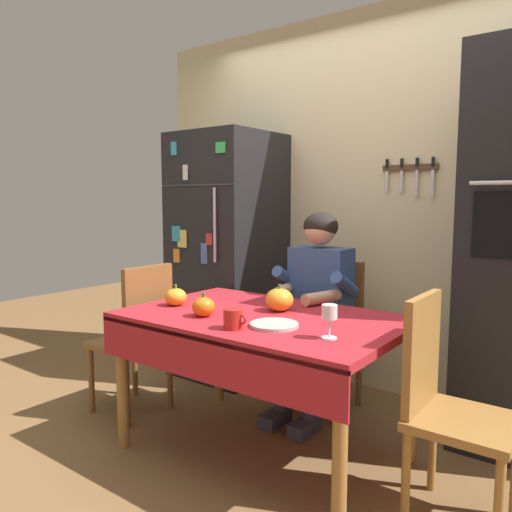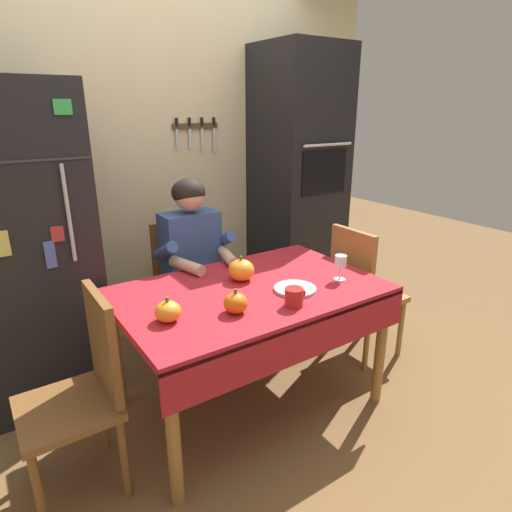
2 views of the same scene
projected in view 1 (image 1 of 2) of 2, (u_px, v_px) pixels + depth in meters
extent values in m
plane|color=brown|center=(251.00, 461.00, 2.53)|extent=(10.00, 10.00, 0.00)
cube|color=beige|center=(375.00, 202.00, 3.42)|extent=(3.70, 0.10, 2.60)
cube|color=#4C3823|center=(410.00, 167.00, 3.20)|extent=(0.36, 0.02, 0.04)
cube|color=silver|center=(387.00, 181.00, 3.29)|extent=(0.02, 0.01, 0.13)
cube|color=black|center=(387.00, 163.00, 3.28)|extent=(0.02, 0.01, 0.06)
cube|color=silver|center=(401.00, 181.00, 3.23)|extent=(0.02, 0.01, 0.14)
cube|color=black|center=(402.00, 163.00, 3.22)|extent=(0.02, 0.01, 0.06)
cube|color=silver|center=(417.00, 183.00, 3.17)|extent=(0.02, 0.01, 0.17)
cube|color=black|center=(417.00, 162.00, 3.16)|extent=(0.02, 0.01, 0.06)
cube|color=silver|center=(432.00, 183.00, 3.12)|extent=(0.02, 0.01, 0.17)
cube|color=black|center=(433.00, 161.00, 3.10)|extent=(0.02, 0.01, 0.06)
cube|color=black|center=(228.00, 255.00, 3.75)|extent=(0.68, 0.68, 1.80)
cylinder|color=silver|center=(215.00, 225.00, 3.33)|extent=(0.02, 0.02, 0.50)
cube|color=#333335|center=(196.00, 185.00, 3.42)|extent=(0.67, 0.01, 0.01)
cube|color=teal|center=(174.00, 149.00, 3.51)|extent=(0.05, 0.01, 0.09)
cube|color=#E5D666|center=(182.00, 239.00, 3.54)|extent=(0.09, 0.01, 0.13)
cube|color=green|center=(221.00, 147.00, 3.25)|extent=(0.08, 0.01, 0.07)
cube|color=silver|center=(185.00, 172.00, 3.46)|extent=(0.05, 0.01, 0.11)
cube|color=#B73338|center=(209.00, 239.00, 3.39)|extent=(0.06, 0.01, 0.08)
cube|color=#4C66B7|center=(204.00, 254.00, 3.43)|extent=(0.05, 0.02, 0.14)
cube|color=orange|center=(177.00, 256.00, 3.59)|extent=(0.06, 0.02, 0.10)
cube|color=teal|center=(176.00, 234.00, 3.57)|extent=(0.08, 0.01, 0.11)
cylinder|color=#9E6B33|center=(122.00, 384.00, 2.64)|extent=(0.06, 0.06, 0.70)
cylinder|color=#9E6B33|center=(219.00, 348.00, 3.26)|extent=(0.06, 0.06, 0.70)
cylinder|color=#9E6B33|center=(340.00, 458.00, 1.88)|extent=(0.06, 0.06, 0.70)
cylinder|color=#9E6B33|center=(412.00, 394.00, 2.50)|extent=(0.06, 0.06, 0.70)
cube|color=#A81E28|center=(263.00, 318.00, 2.52)|extent=(1.40, 0.90, 0.04)
cube|color=#A81E28|center=(204.00, 360.00, 2.18)|extent=(1.40, 0.01, 0.20)
cube|color=brown|center=(323.00, 342.00, 3.13)|extent=(0.40, 0.40, 0.04)
cube|color=brown|center=(337.00, 297.00, 3.24)|extent=(0.36, 0.04, 0.48)
cylinder|color=brown|center=(285.00, 378.00, 3.12)|extent=(0.04, 0.04, 0.41)
cylinder|color=brown|center=(313.00, 364.00, 3.39)|extent=(0.04, 0.04, 0.41)
cylinder|color=brown|center=(334.00, 390.00, 2.92)|extent=(0.04, 0.04, 0.41)
cylinder|color=brown|center=(359.00, 374.00, 3.19)|extent=(0.04, 0.04, 0.41)
cube|color=#38384C|center=(275.00, 418.00, 2.93)|extent=(0.10, 0.22, 0.08)
cube|color=#38384C|center=(305.00, 427.00, 2.81)|extent=(0.10, 0.22, 0.08)
cylinder|color=#38384C|center=(281.00, 384.00, 2.95)|extent=(0.09, 0.09, 0.38)
cylinder|color=#38384C|center=(310.00, 392.00, 2.84)|extent=(0.09, 0.09, 0.38)
cube|color=#38384C|center=(297.00, 334.00, 3.05)|extent=(0.12, 0.40, 0.11)
cube|color=#38384C|center=(323.00, 339.00, 2.94)|extent=(0.12, 0.40, 0.11)
cube|color=#33518E|center=(321.00, 286.00, 3.05)|extent=(0.36, 0.20, 0.48)
cylinder|color=#33518E|center=(287.00, 278.00, 3.11)|extent=(0.07, 0.26, 0.18)
cylinder|color=#33518E|center=(345.00, 285.00, 2.88)|extent=(0.07, 0.26, 0.18)
cylinder|color=#D8A884|center=(280.00, 292.00, 2.95)|extent=(0.13, 0.27, 0.07)
cylinder|color=#D8A884|center=(321.00, 298.00, 2.78)|extent=(0.13, 0.27, 0.07)
sphere|color=#D8A884|center=(320.00, 230.00, 3.00)|extent=(0.19, 0.19, 0.19)
ellipsoid|color=black|center=(321.00, 226.00, 3.00)|extent=(0.21, 0.21, 0.17)
cube|color=brown|center=(130.00, 343.00, 3.09)|extent=(0.40, 0.40, 0.04)
cube|color=brown|center=(148.00, 306.00, 2.96)|extent=(0.04, 0.36, 0.48)
cylinder|color=brown|center=(135.00, 365.00, 3.36)|extent=(0.04, 0.04, 0.41)
cylinder|color=brown|center=(170.00, 376.00, 3.15)|extent=(0.04, 0.04, 0.41)
cylinder|color=brown|center=(91.00, 380.00, 3.08)|extent=(0.04, 0.04, 0.41)
cylinder|color=brown|center=(127.00, 393.00, 2.88)|extent=(0.04, 0.04, 0.41)
cube|color=#9E6B33|center=(464.00, 422.00, 2.00)|extent=(0.40, 0.40, 0.04)
cube|color=#9E6B33|center=(422.00, 352.00, 2.07)|extent=(0.04, 0.36, 0.48)
cylinder|color=#9E6B33|center=(499.00, 512.00, 1.78)|extent=(0.04, 0.04, 0.41)
cylinder|color=#9E6B33|center=(406.00, 480.00, 1.99)|extent=(0.04, 0.04, 0.41)
cylinder|color=#9E6B33|center=(432.00, 446.00, 2.26)|extent=(0.04, 0.04, 0.41)
cylinder|color=#B2231E|center=(233.00, 319.00, 2.24)|extent=(0.09, 0.09, 0.09)
torus|color=#B2231E|center=(242.00, 319.00, 2.21)|extent=(0.05, 0.01, 0.05)
cylinder|color=white|center=(329.00, 338.00, 2.09)|extent=(0.07, 0.07, 0.01)
cylinder|color=white|center=(329.00, 328.00, 2.08)|extent=(0.01, 0.01, 0.08)
cylinder|color=white|center=(330.00, 312.00, 2.08)|extent=(0.07, 0.07, 0.06)
ellipsoid|color=orange|center=(176.00, 297.00, 2.73)|extent=(0.12, 0.12, 0.10)
cylinder|color=#4C6023|center=(176.00, 286.00, 2.73)|extent=(0.02, 0.02, 0.02)
ellipsoid|color=orange|center=(204.00, 307.00, 2.48)|extent=(0.11, 0.11, 0.10)
cylinder|color=#4C6023|center=(203.00, 295.00, 2.47)|extent=(0.02, 0.02, 0.02)
ellipsoid|color=orange|center=(279.00, 300.00, 2.60)|extent=(0.15, 0.15, 0.12)
cylinder|color=#4C6023|center=(280.00, 286.00, 2.59)|extent=(0.02, 0.02, 0.02)
cylinder|color=#B7B2A8|center=(274.00, 325.00, 2.29)|extent=(0.23, 0.23, 0.02)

